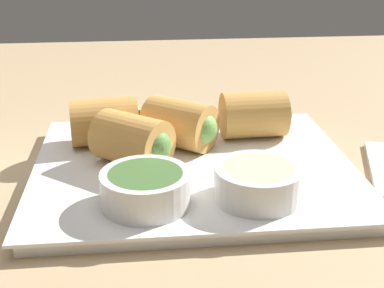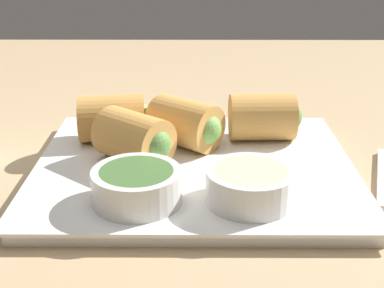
# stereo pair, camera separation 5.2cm
# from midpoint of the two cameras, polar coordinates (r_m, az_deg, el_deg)

# --- Properties ---
(table_surface) EXTENTS (1.80, 1.40, 0.02)m
(table_surface) POSITION_cam_midpoint_polar(r_m,az_deg,el_deg) (0.52, -2.41, -5.97)
(table_surface) COLOR tan
(table_surface) RESTS_ON ground
(serving_plate) EXTENTS (0.31, 0.26, 0.01)m
(serving_plate) POSITION_cam_midpoint_polar(r_m,az_deg,el_deg) (0.53, -2.80, -2.80)
(serving_plate) COLOR white
(serving_plate) RESTS_ON table_surface
(roll_front_left) EXTENTS (0.08, 0.05, 0.05)m
(roll_front_left) POSITION_cam_midpoint_polar(r_m,az_deg,el_deg) (0.59, 4.50, 3.12)
(roll_front_left) COLOR #D19347
(roll_front_left) RESTS_ON serving_plate
(roll_front_right) EXTENTS (0.08, 0.06, 0.05)m
(roll_front_right) POSITION_cam_midpoint_polar(r_m,az_deg,el_deg) (0.58, -11.49, 2.38)
(roll_front_right) COLOR #D19347
(roll_front_right) RESTS_ON serving_plate
(roll_back_left) EXTENTS (0.09, 0.08, 0.05)m
(roll_back_left) POSITION_cam_midpoint_polar(r_m,az_deg,el_deg) (0.52, -8.89, 0.26)
(roll_back_left) COLOR #D19347
(roll_back_left) RESTS_ON serving_plate
(roll_back_right) EXTENTS (0.09, 0.08, 0.05)m
(roll_back_right) POSITION_cam_midpoint_polar(r_m,az_deg,el_deg) (0.56, -3.64, 2.05)
(roll_back_right) COLOR #D19347
(roll_back_right) RESTS_ON serving_plate
(dipping_bowl_near) EXTENTS (0.08, 0.08, 0.03)m
(dipping_bowl_near) POSITION_cam_midpoint_polar(r_m,az_deg,el_deg) (0.45, -8.28, -4.69)
(dipping_bowl_near) COLOR silver
(dipping_bowl_near) RESTS_ON serving_plate
(dipping_bowl_far) EXTENTS (0.08, 0.08, 0.03)m
(dipping_bowl_far) POSITION_cam_midpoint_polar(r_m,az_deg,el_deg) (0.46, 3.84, -4.07)
(dipping_bowl_far) COLOR silver
(dipping_bowl_far) RESTS_ON serving_plate
(spoon) EXTENTS (0.17, 0.09, 0.01)m
(spoon) POSITION_cam_midpoint_polar(r_m,az_deg,el_deg) (0.69, -3.48, 3.14)
(spoon) COLOR silver
(spoon) RESTS_ON table_surface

